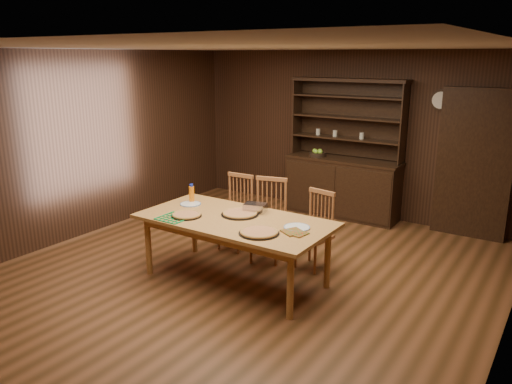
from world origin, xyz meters
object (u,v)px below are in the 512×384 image
Objects in this scene: juice_bottle at (192,194)px; chair_right at (316,227)px; dining_table at (235,224)px; chair_center at (269,217)px; chair_left at (237,209)px; china_hutch at (343,180)px.

chair_right is at bearing 24.93° from juice_bottle.
dining_table is 2.09× the size of chair_center.
chair_center is at bearing 35.24° from juice_bottle.
chair_left is 0.96× the size of chair_center.
china_hutch reaches higher than dining_table.
juice_bottle is at bearing 164.60° from dining_table.
chair_left is 0.76m from juice_bottle.
chair_center is (0.57, -0.10, 0.03)m from chair_left.
chair_left is 1.18m from chair_right.
china_hutch reaches higher than chair_left.
china_hutch reaches higher than chair_right.
juice_bottle reaches higher than dining_table.
chair_left is at bearing 124.28° from dining_table.
chair_left is at bearing -169.83° from chair_right.
china_hutch reaches higher than chair_center.
chair_right reaches higher than dining_table.
dining_table is (-0.01, -2.93, 0.09)m from china_hutch.
chair_right is (0.58, 0.88, -0.18)m from dining_table.
china_hutch is at bearing 115.75° from chair_right.
chair_center is at bearing 92.37° from dining_table.
china_hutch is at bearing 74.41° from chair_center.
chair_right is 4.09× the size of juice_bottle.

